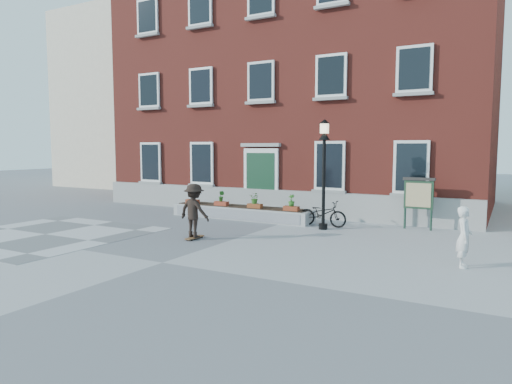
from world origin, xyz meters
The scene contains 10 objects.
ground centered at (0.00, 0.00, 0.00)m, with size 100.00×100.00×0.00m, color #97979A.
checker_patch centered at (-6.00, 1.00, 0.01)m, with size 6.00×6.00×0.01m, color slate.
distant_building centered at (-18.00, 20.00, 6.50)m, with size 10.00×12.00×13.00m, color beige.
bicycle centered at (1.61, 7.08, 0.48)m, with size 0.64×1.85×0.97m, color black.
bystander centered at (6.74, 3.26, 0.75)m, with size 0.55×0.36×1.51m, color silver.
brick_building centered at (-2.00, 13.98, 6.30)m, with size 18.40×10.85×12.60m.
planter_assembly centered at (-1.99, 7.18, 0.31)m, with size 6.20×1.12×1.15m.
lamp_post centered at (1.85, 6.53, 2.54)m, with size 0.40×0.40×3.93m.
notice_board centered at (4.83, 8.14, 1.26)m, with size 1.10×0.16×1.87m.
skateboarder centered at (-1.11, 2.83, 0.93)m, with size 1.15×0.78×1.79m.
Camera 1 is at (7.66, -8.79, 2.92)m, focal length 32.00 mm.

